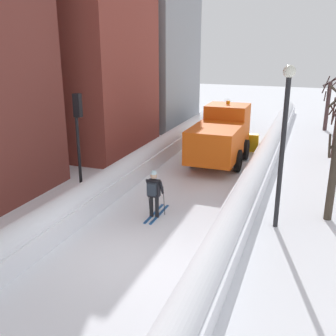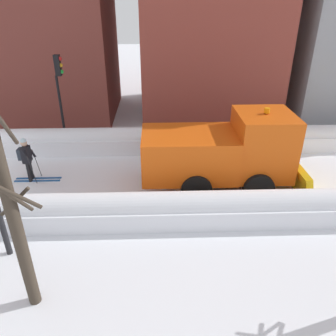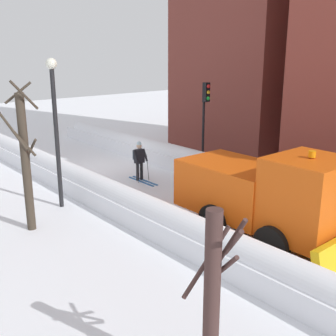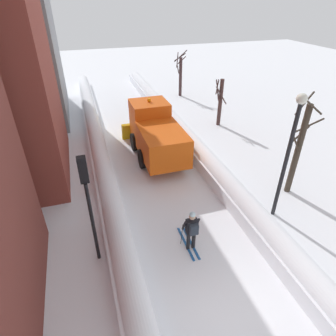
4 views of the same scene
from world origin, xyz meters
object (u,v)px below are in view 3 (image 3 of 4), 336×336
at_px(street_lamp, 55,116).
at_px(bare_tree_near, 25,160).
at_px(skier, 139,159).
at_px(plow_truck, 267,195).
at_px(traffic_light_pole, 205,109).
at_px(bare_tree_mid, 213,299).

relative_size(street_lamp, bare_tree_near, 1.12).
bearing_deg(street_lamp, skier, -169.82).
bearing_deg(plow_truck, bare_tree_near, -46.12).
height_order(plow_truck, skier, plow_truck).
xyz_separation_m(traffic_light_pole, street_lamp, (7.71, 0.06, 0.45)).
relative_size(plow_truck, bare_tree_near, 1.22).
height_order(plow_truck, traffic_light_pole, traffic_light_pole).
relative_size(plow_truck, street_lamp, 1.09).
relative_size(plow_truck, bare_tree_mid, 1.77).
xyz_separation_m(plow_truck, bare_tree_near, (5.27, -5.48, 0.90)).
xyz_separation_m(skier, bare_tree_near, (5.99, 2.04, 1.38)).
bearing_deg(skier, traffic_light_pole, 168.49).
distance_m(traffic_light_pole, bare_tree_near, 9.55).
distance_m(plow_truck, traffic_light_pole, 8.14).
bearing_deg(bare_tree_near, plow_truck, 133.88).
distance_m(skier, street_lamp, 4.98).
bearing_deg(skier, bare_tree_mid, 59.11).
height_order(plow_truck, street_lamp, street_lamp).
bearing_deg(bare_tree_mid, skier, -120.89).
xyz_separation_m(plow_truck, skier, (-0.71, -7.53, -0.48)).
bearing_deg(bare_tree_mid, traffic_light_pole, -134.63).
relative_size(street_lamp, bare_tree_mid, 1.63).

